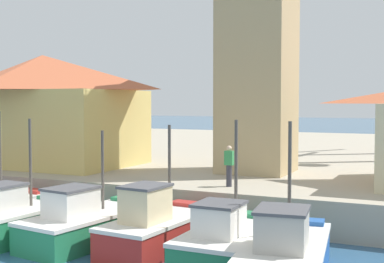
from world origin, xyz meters
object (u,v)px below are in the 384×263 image
fishing_boat_center (158,227)px  clock_tower (258,14)px  dock_worker_near_tower (229,165)px  fishing_boat_left_inner (19,219)px  fishing_boat_mid_left (89,223)px  warehouse_left (43,108)px  fishing_boat_mid_right (228,242)px  fishing_boat_right_inner (286,254)px

fishing_boat_center → clock_tower: size_ratio=0.31×
clock_tower → dock_worker_near_tower: size_ratio=9.71×
fishing_boat_left_inner → fishing_boat_mid_left: size_ratio=0.82×
fishing_boat_mid_left → clock_tower: size_ratio=0.34×
fishing_boat_mid_left → dock_worker_near_tower: (3.11, 4.96, 1.57)m
fishing_boat_center → warehouse_left: bearing=145.6°
fishing_boat_mid_right → warehouse_left: bearing=149.4°
fishing_boat_left_inner → warehouse_left: bearing=126.1°
fishing_boat_right_inner → fishing_boat_center: bearing=166.0°
fishing_boat_left_inner → dock_worker_near_tower: fishing_boat_left_inner is taller
fishing_boat_center → warehouse_left: 14.16m
fishing_boat_mid_left → fishing_boat_mid_right: size_ratio=1.20×
fishing_boat_right_inner → dock_worker_near_tower: size_ratio=3.15×
fishing_boat_left_inner → fishing_boat_center: 5.06m
fishing_boat_mid_right → dock_worker_near_tower: (-2.00, 5.19, 1.58)m
fishing_boat_right_inner → warehouse_left: (-15.75, 8.84, 3.68)m
fishing_boat_mid_left → fishing_boat_center: 2.54m
clock_tower → dock_worker_near_tower: clock_tower is taller
fishing_boat_left_inner → fishing_boat_mid_left: 2.54m
fishing_boat_mid_right → fishing_boat_right_inner: same height
fishing_boat_mid_left → fishing_boat_right_inner: 7.04m
fishing_boat_left_inner → fishing_boat_mid_right: bearing=3.3°
warehouse_left → clock_tower: bearing=8.0°
fishing_boat_mid_left → fishing_boat_mid_right: 5.12m
fishing_boat_left_inner → warehouse_left: (-6.31, 8.65, 3.68)m
fishing_boat_mid_left → fishing_boat_mid_right: bearing=-2.5°
fishing_boat_left_inner → fishing_boat_right_inner: fishing_boat_right_inner is taller
fishing_boat_mid_left → fishing_boat_left_inner: bearing=-164.9°
fishing_boat_left_inner → clock_tower: clock_tower is taller
fishing_boat_left_inner → fishing_boat_center: size_ratio=0.89×
clock_tower → dock_worker_near_tower: bearing=-85.2°
fishing_boat_mid_right → dock_worker_near_tower: bearing=111.1°
fishing_boat_right_inner → fishing_boat_mid_left: bearing=173.0°
fishing_boat_center → fishing_boat_right_inner: size_ratio=0.95×
warehouse_left → fishing_boat_right_inner: bearing=-29.3°
fishing_boat_center → clock_tower: (0.20, 9.34, 8.14)m
fishing_boat_center → fishing_boat_mid_left: bearing=-174.0°
fishing_boat_mid_right → warehouse_left: 16.55m
clock_tower → dock_worker_near_tower: 8.09m
fishing_boat_center → clock_tower: clock_tower is taller
fishing_boat_center → dock_worker_near_tower: size_ratio=2.99×
fishing_boat_center → dock_worker_near_tower: fishing_boat_center is taller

